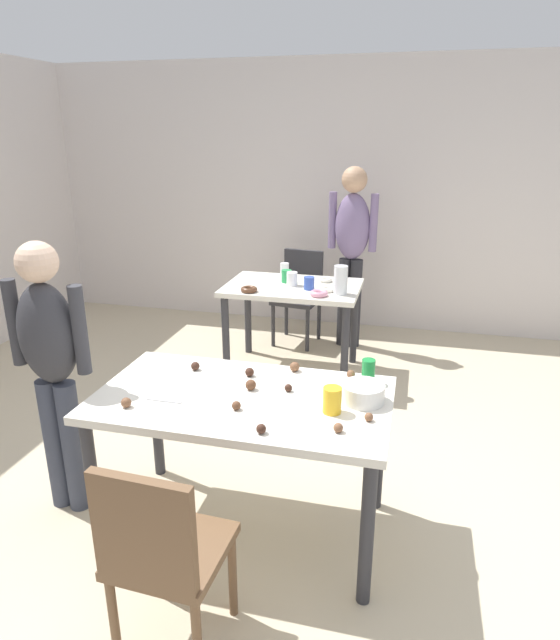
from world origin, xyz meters
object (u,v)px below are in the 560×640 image
object	(u,v)px
soda_can	(368,371)
chair_near_table	(161,550)
chair_far_table	(300,291)
person_girl_near	(51,358)
pitcher_far	(341,280)
dining_table_near	(243,413)
mixing_bowl	(363,393)
person_adult_far	(352,241)
dining_table_far	(293,299)

from	to	relation	value
soda_can	chair_near_table	bearing A→B (deg)	-120.90
chair_far_table	soda_can	world-z (taller)	soda_can
person_girl_near	pitcher_far	distance (m)	2.21
dining_table_near	pitcher_far	size ratio (longest dim) A/B	6.30
chair_near_table	pitcher_far	bearing A→B (deg)	83.87
mixing_bowl	person_adult_far	bearing A→B (deg)	98.27
person_girl_near	soda_can	xyz separation A→B (m)	(1.54, 0.34, -0.05)
chair_near_table	person_girl_near	bearing A→B (deg)	142.01
dining_table_near	chair_near_table	world-z (taller)	chair_near_table
dining_table_far	soda_can	size ratio (longest dim) A/B	8.85
soda_can	pitcher_far	world-z (taller)	pitcher_far
dining_table_near	dining_table_far	size ratio (longest dim) A/B	1.29
soda_can	dining_table_far	bearing A→B (deg)	114.44
chair_near_table	soda_can	world-z (taller)	soda_can
chair_near_table	mixing_bowl	size ratio (longest dim) A/B	4.43
chair_near_table	mixing_bowl	bearing A→B (deg)	53.39
person_adult_far	mixing_bowl	size ratio (longest dim) A/B	8.40
dining_table_near	soda_can	distance (m)	0.65
mixing_bowl	soda_can	world-z (taller)	soda_can
soda_can	pitcher_far	size ratio (longest dim) A/B	0.55
chair_near_table	soda_can	xyz separation A→B (m)	(0.63, 1.05, 0.31)
chair_near_table	chair_far_table	world-z (taller)	same
soda_can	person_girl_near	bearing A→B (deg)	-167.38
person_adult_far	mixing_bowl	world-z (taller)	person_adult_far
mixing_bowl	chair_near_table	bearing A→B (deg)	-126.61
dining_table_far	chair_far_table	bearing A→B (deg)	97.42
dining_table_near	person_adult_far	bearing A→B (deg)	86.09
person_adult_far	dining_table_far	bearing A→B (deg)	-118.77
dining_table_far	chair_near_table	bearing A→B (deg)	-87.21
person_girl_near	mixing_bowl	distance (m)	1.54
chair_near_table	pitcher_far	size ratio (longest dim) A/B	3.94
dining_table_far	person_adult_far	xyz separation A→B (m)	(0.38, 0.70, 0.36)
chair_far_table	soda_can	size ratio (longest dim) A/B	7.13
chair_near_table	pitcher_far	distance (m)	2.61
chair_near_table	mixing_bowl	world-z (taller)	chair_near_table
dining_table_far	person_girl_near	world-z (taller)	person_girl_near
pitcher_far	soda_can	bearing A→B (deg)	-76.91
chair_far_table	person_adult_far	bearing A→B (deg)	-2.08
dining_table_near	pitcher_far	distance (m)	1.83
dining_table_near	dining_table_far	world-z (taller)	same
person_girl_near	soda_can	world-z (taller)	person_girl_near
chair_near_table	mixing_bowl	xyz separation A→B (m)	(0.63, 0.84, 0.30)
chair_far_table	person_adult_far	size ratio (longest dim) A/B	0.53
dining_table_near	person_adult_far	xyz separation A→B (m)	(0.18, 2.67, 0.34)
chair_near_table	chair_far_table	bearing A→B (deg)	93.75
chair_far_table	chair_near_table	bearing A→B (deg)	-86.25
dining_table_near	chair_near_table	bearing A→B (deg)	-95.16
chair_near_table	dining_table_far	bearing A→B (deg)	92.79
chair_near_table	person_adult_far	size ratio (longest dim) A/B	0.53
dining_table_far	chair_near_table	distance (m)	2.74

